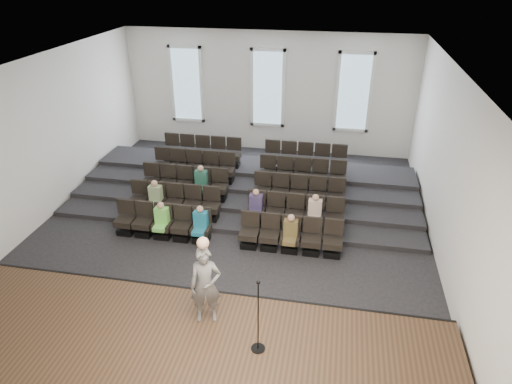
% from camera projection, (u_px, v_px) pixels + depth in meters
% --- Properties ---
extents(ground, '(14.00, 14.00, 0.00)m').
position_uv_depth(ground, '(230.00, 233.00, 14.04)').
color(ground, black).
rests_on(ground, ground).
extents(ceiling, '(12.00, 14.00, 0.02)m').
position_uv_depth(ceiling, '(225.00, 68.00, 11.72)').
color(ceiling, white).
rests_on(ceiling, ground).
extents(wall_back, '(12.00, 0.04, 5.00)m').
position_uv_depth(wall_back, '(268.00, 93.00, 19.00)').
color(wall_back, silver).
rests_on(wall_back, ground).
extents(wall_front, '(12.00, 0.04, 5.00)m').
position_uv_depth(wall_front, '(115.00, 342.00, 6.76)').
color(wall_front, silver).
rests_on(wall_front, ground).
extents(wall_left, '(0.04, 14.00, 5.00)m').
position_uv_depth(wall_left, '(35.00, 144.00, 13.87)').
color(wall_left, silver).
rests_on(wall_left, ground).
extents(wall_right, '(0.04, 14.00, 5.00)m').
position_uv_depth(wall_right, '(452.00, 175.00, 11.89)').
color(wall_right, silver).
rests_on(wall_right, ground).
extents(stage, '(11.80, 3.60, 0.50)m').
position_uv_depth(stage, '(172.00, 353.00, 9.48)').
color(stage, '#48321E').
rests_on(stage, ground).
extents(stage_lip, '(11.80, 0.06, 0.52)m').
position_uv_depth(stage_lip, '(197.00, 297.00, 11.02)').
color(stage_lip, black).
rests_on(stage_lip, ground).
extents(risers, '(11.80, 4.80, 0.60)m').
position_uv_depth(risers, '(250.00, 182.00, 16.71)').
color(risers, black).
rests_on(risers, ground).
extents(seating_rows, '(6.80, 4.70, 1.67)m').
position_uv_depth(seating_rows, '(240.00, 191.00, 15.07)').
color(seating_rows, black).
rests_on(seating_rows, ground).
extents(windows, '(8.44, 0.10, 3.24)m').
position_uv_depth(windows, '(268.00, 88.00, 18.85)').
color(windows, white).
rests_on(windows, wall_back).
extents(audience, '(5.45, 2.64, 1.10)m').
position_uv_depth(audience, '(224.00, 208.00, 13.84)').
color(audience, '#75DB57').
rests_on(audience, seating_rows).
extents(speaker, '(0.75, 0.59, 1.82)m').
position_uv_depth(speaker, '(206.00, 285.00, 9.62)').
color(speaker, slate).
rests_on(speaker, stage).
extents(mic_stand, '(0.29, 0.29, 1.73)m').
position_uv_depth(mic_stand, '(258.00, 330.00, 9.02)').
color(mic_stand, black).
rests_on(mic_stand, stage).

